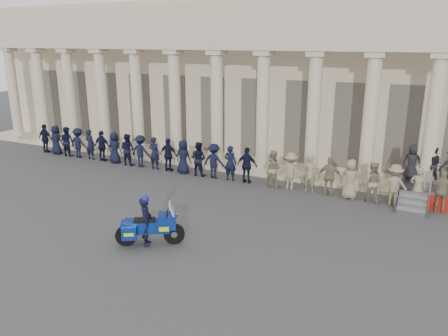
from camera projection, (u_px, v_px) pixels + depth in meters
ground at (151, 225)px, 16.57m from camera, size 90.00×90.00×0.00m
building at (283, 77)px, 27.98m from camera, size 40.00×12.50×9.00m
officer_rank at (199, 159)px, 22.43m from camera, size 23.31×0.68×1.79m
reviewing_stand at (447, 174)px, 18.67m from camera, size 4.05×3.79×2.36m
motorcycle at (150, 227)px, 14.87m from camera, size 2.10×1.58×1.52m
rider at (146, 220)px, 14.78m from camera, size 0.68×0.75×1.82m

